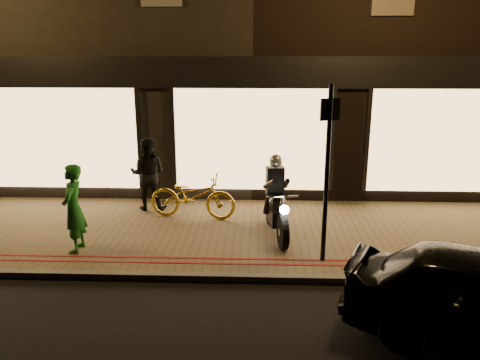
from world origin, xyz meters
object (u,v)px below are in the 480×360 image
Objects in this scene: person_green at (74,208)px; sign_post at (327,166)px; bicycle_gold at (193,196)px; motorcycle at (276,205)px.

sign_post is at bearing 84.91° from person_green.
bicycle_gold is at bearing 132.27° from person_green.
motorcycle is 0.65× the size of sign_post.
bicycle_gold is at bearing 144.23° from motorcycle.
bicycle_gold is (-2.53, 2.06, -1.18)m from sign_post.
person_green reaches higher than bicycle_gold.
bicycle_gold is 2.62m from person_green.
person_green is (-1.86, -1.81, 0.31)m from bicycle_gold.
motorcycle is 1.03× the size of bicycle_gold.
motorcycle is at bearing 123.81° from sign_post.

